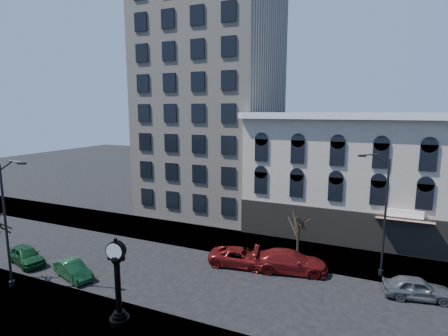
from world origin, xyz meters
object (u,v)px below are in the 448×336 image
at_px(street_clock, 118,285).
at_px(street_lamp_near, 10,191).
at_px(car_near_b, 73,270).
at_px(car_near_a, 26,255).

bearing_deg(street_clock, street_lamp_near, 163.49).
bearing_deg(street_clock, car_near_b, 141.83).
xyz_separation_m(street_lamp_near, car_near_b, (2.17, 2.83, -6.61)).
distance_m(street_clock, car_near_a, 13.41).
bearing_deg(street_clock, car_near_a, 150.69).
relative_size(street_clock, car_near_a, 1.24).
relative_size(street_clock, street_lamp_near, 0.56).
bearing_deg(car_near_b, car_near_a, 104.08).
distance_m(street_clock, car_near_b, 8.17).
bearing_deg(street_lamp_near, street_clock, -11.23).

